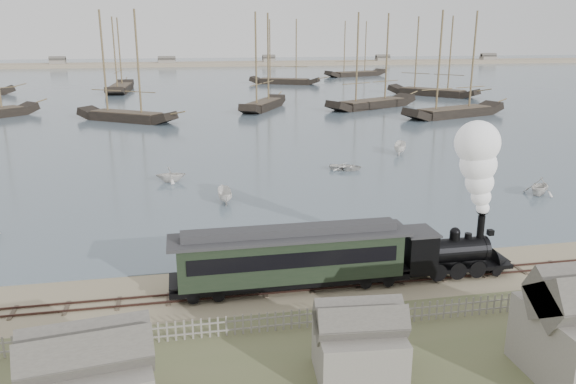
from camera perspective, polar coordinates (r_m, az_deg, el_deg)
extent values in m
plane|color=tan|center=(38.31, -1.37, -8.65)|extent=(600.00, 600.00, 0.00)
cube|color=#42545F|center=(205.05, -9.59, 11.27)|extent=(600.00, 336.00, 0.06)
cube|color=#3B2520|center=(36.04, -0.69, -10.13)|extent=(120.00, 0.08, 0.12)
cube|color=#3B2520|center=(36.93, -0.97, -9.46)|extent=(120.00, 0.08, 0.12)
cube|color=#392B24|center=(36.51, -0.83, -9.89)|extent=(120.00, 1.80, 0.06)
cube|color=tan|center=(284.86, -10.12, 12.49)|extent=(500.00, 20.00, 1.80)
cube|color=black|center=(39.96, 16.63, -7.10)|extent=(7.35, 2.16, 0.27)
cylinder|color=black|center=(39.37, 16.19, -5.71)|extent=(4.54, 1.62, 1.62)
cube|color=black|center=(38.30, 13.02, -5.75)|extent=(1.95, 2.38, 2.49)
cube|color=#303033|center=(37.84, 13.15, -3.92)|extent=(2.16, 2.60, 0.13)
cylinder|color=black|center=(39.84, 18.99, -3.47)|extent=(0.48, 0.48, 1.73)
sphere|color=black|center=(39.03, 16.62, -3.95)|extent=(0.69, 0.69, 0.69)
cone|color=black|center=(41.66, 20.87, -6.70)|extent=(1.51, 2.16, 2.16)
cube|color=black|center=(40.33, 19.88, -3.88)|extent=(0.38, 0.38, 0.38)
cube|color=black|center=(36.32, 0.25, -8.77)|extent=(15.22, 2.50, 0.38)
cube|color=black|center=(35.71, 0.26, -6.55)|extent=(14.14, 2.72, 2.72)
cube|color=black|center=(34.36, 0.71, -6.99)|extent=(13.05, 0.06, 0.98)
cube|color=black|center=(36.86, -0.17, -5.35)|extent=(13.05, 0.06, 0.98)
cube|color=#303033|center=(35.19, 0.26, -4.42)|extent=(15.22, 2.94, 0.20)
cube|color=#303033|center=(35.08, 0.26, -3.92)|extent=(13.59, 1.30, 0.49)
imported|color=silver|center=(38.36, -7.11, -8.05)|extent=(3.18, 4.25, 0.84)
imported|color=silver|center=(62.88, -11.82, 1.77)|extent=(2.83, 3.27, 1.72)
imported|color=silver|center=(54.51, -6.46, -0.37)|extent=(3.47, 1.36, 1.33)
imported|color=silver|center=(67.36, 5.88, 2.57)|extent=(4.04, 4.63, 0.80)
imported|color=silver|center=(62.09, 24.21, 0.56)|extent=(4.43, 4.54, 1.82)
imported|color=silver|center=(77.53, 11.29, 4.39)|extent=(4.27, 3.14, 1.55)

